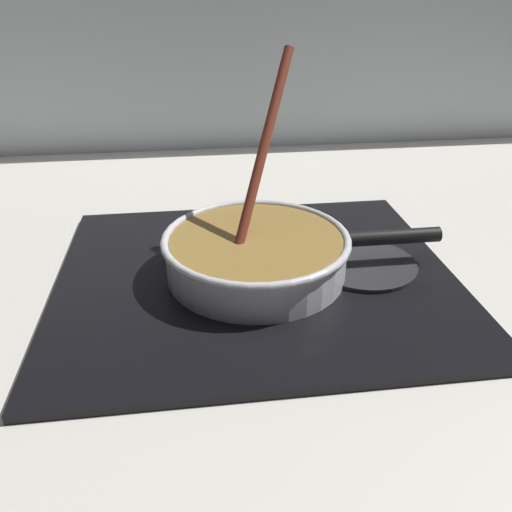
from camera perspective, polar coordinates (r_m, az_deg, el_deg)
ground at (r=0.65m, az=-1.60°, el=-10.24°), size 2.40×1.60×0.04m
backsplash_wall at (r=1.30m, az=-5.78°, el=23.58°), size 2.40×0.02×0.55m
hob_plate at (r=0.74m, az=-0.00°, el=-2.29°), size 0.56×0.48×0.01m
burner_ring at (r=0.74m, az=-0.00°, el=-1.62°), size 0.19×0.19×0.01m
spare_burner at (r=0.77m, az=11.88°, el=-0.87°), size 0.15×0.15×0.01m
cooking_pan at (r=0.72m, az=0.15°, el=0.43°), size 0.40×0.26×0.29m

